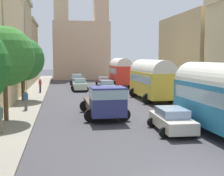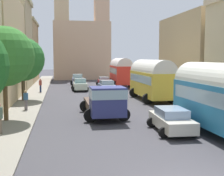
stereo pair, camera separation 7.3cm
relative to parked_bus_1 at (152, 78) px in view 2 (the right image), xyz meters
name	(u,v)px [view 2 (the right image)]	position (x,y,z in m)	size (l,w,h in m)	color
ground_plane	(97,94)	(-4.84, 6.44, -2.25)	(154.00, 154.00, 0.00)	#413F45
sidewalk_left	(35,94)	(-12.09, 6.44, -2.18)	(2.50, 70.00, 0.14)	gray
sidewalk_right	(155,92)	(2.41, 6.44, -2.18)	(2.50, 70.00, 0.14)	#9C968E
building_left_3	(9,43)	(-16.11, 14.89, 4.03)	(6.08, 9.30, 12.51)	tan
building_left_4	(24,51)	(-15.50, 26.44, 3.14)	(4.74, 12.91, 10.75)	tan
building_right_2	(193,56)	(5.66, 2.94, 2.27)	(4.01, 12.04, 9.05)	tan
distant_church	(82,45)	(-4.84, 32.24, 4.51)	(11.13, 6.50, 18.80)	tan
parked_bus_1	(152,78)	(0.00, 0.00, 0.00)	(3.43, 8.33, 4.11)	yellow
parked_bus_2	(121,71)	(-0.14, 15.48, 0.11)	(3.42, 8.24, 4.24)	red
cargo_truck_0	(105,101)	(-6.06, -8.52, -1.02)	(3.19, 6.80, 2.38)	navy
car_0	(80,85)	(-6.64, 10.06, -1.45)	(2.24, 3.85, 1.62)	silver
car_1	(77,79)	(-6.47, 19.02, -1.41)	(2.37, 3.72, 1.71)	slate
car_2	(171,120)	(-2.78, -13.10, -1.54)	(2.37, 4.30, 1.40)	beige
car_3	(107,86)	(-3.40, 8.18, -1.50)	(2.35, 4.23, 1.48)	slate
car_4	(104,81)	(-2.68, 16.04, -1.54)	(2.20, 4.04, 1.40)	#B2262A
pedestrian_1	(40,85)	(-11.53, 7.85, -1.20)	(0.38, 0.38, 1.83)	navy
pedestrian_3	(26,100)	(-11.89, -4.65, -1.29)	(0.54, 0.54, 1.71)	slate
roadside_tree_1	(4,57)	(-12.74, -8.72, 2.13)	(3.97, 3.97, 6.39)	brown
roadside_tree_2	(23,59)	(-12.74, 1.16, 1.89)	(4.26, 4.26, 6.29)	brown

